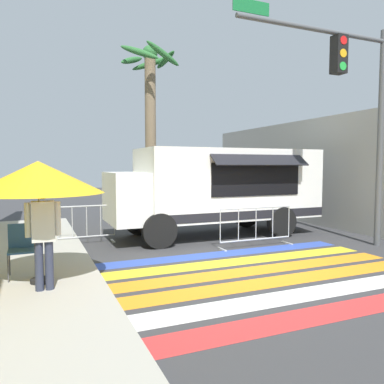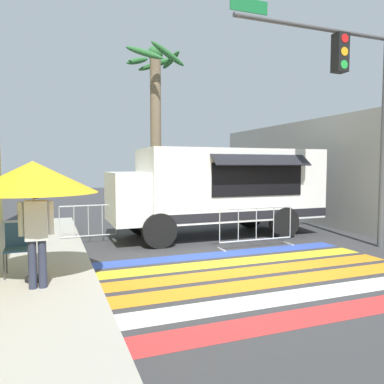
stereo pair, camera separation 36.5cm
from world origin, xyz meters
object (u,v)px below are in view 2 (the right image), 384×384
object	(u,v)px
traffic_signal_pole	(358,93)
barricade_front	(256,227)
food_truck	(216,187)
barricade_side	(88,225)
vendor_person	(36,230)
patio_umbrella	(33,177)
palm_tree	(156,110)
folding_chair	(19,243)

from	to	relation	value
traffic_signal_pole	barricade_front	distance (m)	4.15
barricade_front	food_truck	bearing A→B (deg)	101.29
food_truck	barricade_side	world-z (taller)	food_truck
vendor_person	patio_umbrella	bearing A→B (deg)	111.71
food_truck	vendor_person	distance (m)	6.16
vendor_person	palm_tree	bearing A→B (deg)	79.02
food_truck	barricade_front	distance (m)	2.06
folding_chair	barricade_front	world-z (taller)	folding_chair
patio_umbrella	palm_tree	world-z (taller)	palm_tree
barricade_front	palm_tree	bearing A→B (deg)	98.68
food_truck	barricade_front	xyz separation A→B (m)	(0.35, -1.78, -0.98)
food_truck	patio_umbrella	size ratio (longest dim) A/B	2.95
traffic_signal_pole	barricade_side	size ratio (longest dim) A/B	3.71
patio_umbrella	folding_chair	xyz separation A→B (m)	(-0.29, 0.53, -1.21)
traffic_signal_pole	palm_tree	bearing A→B (deg)	112.52
patio_umbrella	folding_chair	distance (m)	1.35
traffic_signal_pole	patio_umbrella	xyz separation A→B (m)	(-7.37, -0.41, -1.97)
vendor_person	barricade_side	size ratio (longest dim) A/B	1.09
food_truck	folding_chair	world-z (taller)	food_truck
barricade_side	palm_tree	bearing A→B (deg)	53.55
barricade_front	palm_tree	world-z (taller)	palm_tree
food_truck	palm_tree	world-z (taller)	palm_tree
barricade_side	palm_tree	distance (m)	6.44
food_truck	vendor_person	bearing A→B (deg)	-142.07
traffic_signal_pole	palm_tree	size ratio (longest dim) A/B	0.83
palm_tree	vendor_person	bearing A→B (deg)	-117.15
barricade_front	barricade_side	size ratio (longest dim) A/B	1.39
traffic_signal_pole	vendor_person	distance (m)	7.89
folding_chair	barricade_side	bearing A→B (deg)	50.50
folding_chair	barricade_side	xyz separation A→B (m)	(1.52, 3.15, -0.21)
folding_chair	barricade_front	bearing A→B (deg)	-3.33
traffic_signal_pole	barricade_side	bearing A→B (deg)	151.95
palm_tree	folding_chair	bearing A→B (deg)	-122.09
folding_chair	barricade_front	size ratio (longest dim) A/B	0.44
vendor_person	palm_tree	world-z (taller)	palm_tree
folding_chair	barricade_side	world-z (taller)	folding_chair
vendor_person	barricade_front	xyz separation A→B (m)	(5.20, 2.00, -0.58)
folding_chair	food_truck	bearing A→B (deg)	14.57
food_truck	barricade_front	bearing A→B (deg)	-78.71
palm_tree	barricade_front	bearing A→B (deg)	-81.32
vendor_person	barricade_front	world-z (taller)	vendor_person
traffic_signal_pole	vendor_person	bearing A→B (deg)	-173.34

